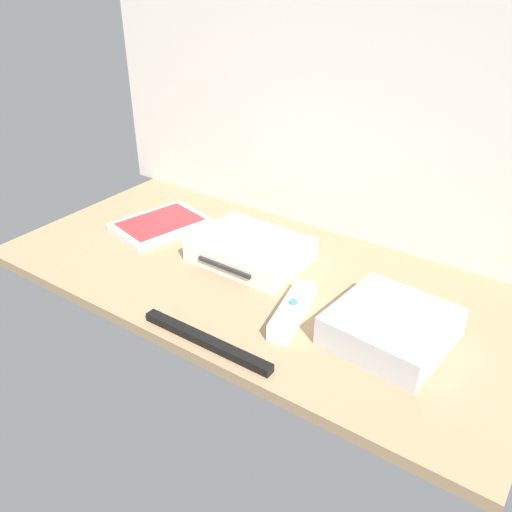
# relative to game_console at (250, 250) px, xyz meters

# --- Properties ---
(ground_plane) EXTENTS (1.00, 0.48, 0.02)m
(ground_plane) POSITION_rel_game_console_xyz_m (0.04, -0.04, -0.03)
(ground_plane) COLOR #9E7F5B
(ground_plane) RESTS_ON ground
(back_wall) EXTENTS (1.10, 0.01, 0.64)m
(back_wall) POSITION_rel_game_console_xyz_m (0.04, 0.21, 0.30)
(back_wall) COLOR silver
(back_wall) RESTS_ON ground
(game_console) EXTENTS (0.21, 0.17, 0.04)m
(game_console) POSITION_rel_game_console_xyz_m (0.00, 0.00, 0.00)
(game_console) COLOR white
(game_console) RESTS_ON ground_plane
(mini_computer) EXTENTS (0.19, 0.19, 0.05)m
(mini_computer) POSITION_rel_game_console_xyz_m (0.32, -0.08, 0.00)
(mini_computer) COLOR silver
(mini_computer) RESTS_ON ground_plane
(game_case) EXTENTS (0.18, 0.22, 0.02)m
(game_case) POSITION_rel_game_console_xyz_m (-0.24, -0.00, -0.01)
(game_case) COLOR white
(game_case) RESTS_ON ground_plane
(remote_wand) EXTENTS (0.07, 0.15, 0.03)m
(remote_wand) POSITION_rel_game_console_xyz_m (0.17, -0.12, -0.01)
(remote_wand) COLOR white
(remote_wand) RESTS_ON ground_plane
(sensor_bar) EXTENTS (0.24, 0.02, 0.01)m
(sensor_bar) POSITION_rel_game_console_xyz_m (0.10, -0.25, -0.01)
(sensor_bar) COLOR black
(sensor_bar) RESTS_ON ground_plane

